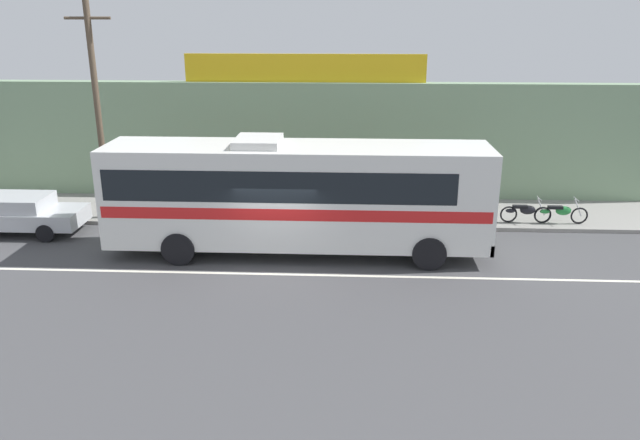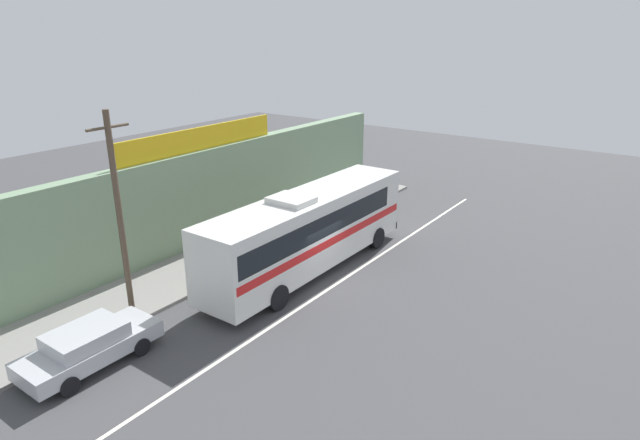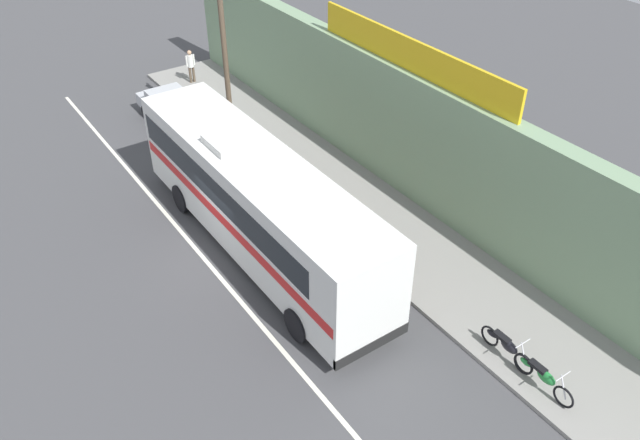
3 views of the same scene
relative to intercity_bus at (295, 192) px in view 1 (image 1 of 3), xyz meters
The scene contains 10 objects.
ground_plane 2.35m from the intercity_bus, 115.42° to the right, with size 70.00×70.00×0.00m, color #444447.
sidewalk_slab 4.66m from the intercity_bus, 96.59° to the left, with size 30.00×3.60×0.14m, color gray.
storefront_facade 6.36m from the intercity_bus, 94.37° to the left, with size 30.00×0.70×4.80m, color gray.
storefront_billboard 7.13m from the intercity_bus, 91.05° to the left, with size 9.60×0.12×1.10m, color gold.
road_center_stripe 2.79m from the intercity_bus, 104.90° to the right, with size 30.00×0.14×0.01m, color silver.
intercity_bus is the anchor object (origin of this frame).
parked_car 10.10m from the intercity_bus, behind, with size 4.46×1.89×1.37m.
utility_pole 8.08m from the intercity_bus, 158.28° to the left, with size 1.60×0.22×7.73m.
motorcycle_red 9.97m from the intercity_bus, 17.67° to the left, with size 1.92×0.56×0.94m.
motorcycle_purple 8.80m from the intercity_bus, 20.39° to the left, with size 1.84×0.56×0.94m.
Camera 1 is at (2.23, -17.88, 7.48)m, focal length 34.97 mm.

